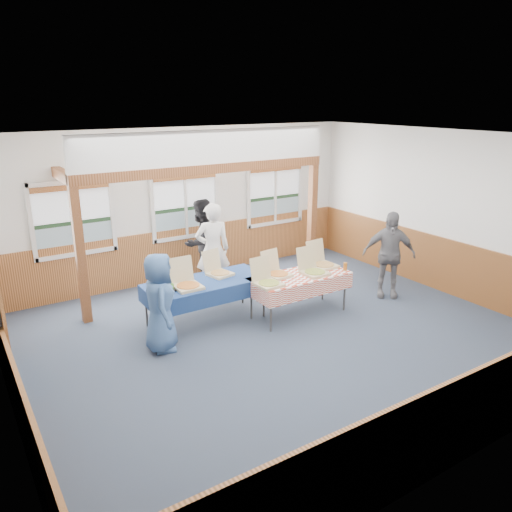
% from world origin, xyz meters
% --- Properties ---
extents(floor, '(8.00, 8.00, 0.00)m').
position_xyz_m(floor, '(0.00, 0.00, 0.00)').
color(floor, '#283041').
rests_on(floor, ground).
extents(ceiling, '(8.00, 8.00, 0.00)m').
position_xyz_m(ceiling, '(0.00, 0.00, 3.20)').
color(ceiling, white).
rests_on(ceiling, wall_back).
extents(wall_back, '(8.00, 0.00, 8.00)m').
position_xyz_m(wall_back, '(0.00, 3.50, 1.60)').
color(wall_back, silver).
rests_on(wall_back, floor).
extents(wall_front, '(8.00, 0.00, 8.00)m').
position_xyz_m(wall_front, '(0.00, -3.50, 1.60)').
color(wall_front, silver).
rests_on(wall_front, floor).
extents(wall_right, '(0.00, 8.00, 8.00)m').
position_xyz_m(wall_right, '(4.00, 0.00, 1.60)').
color(wall_right, silver).
rests_on(wall_right, floor).
extents(wainscot_back, '(7.98, 0.05, 1.10)m').
position_xyz_m(wainscot_back, '(0.00, 3.48, 0.55)').
color(wainscot_back, brown).
rests_on(wainscot_back, floor).
extents(wainscot_front, '(7.98, 0.05, 1.10)m').
position_xyz_m(wainscot_front, '(0.00, -3.48, 0.55)').
color(wainscot_front, brown).
rests_on(wainscot_front, floor).
extents(wainscot_left, '(0.05, 6.98, 1.10)m').
position_xyz_m(wainscot_left, '(-3.98, 0.00, 0.55)').
color(wainscot_left, brown).
rests_on(wainscot_left, floor).
extents(wainscot_right, '(0.05, 6.98, 1.10)m').
position_xyz_m(wainscot_right, '(3.98, 0.00, 0.55)').
color(wainscot_right, brown).
rests_on(wainscot_right, floor).
extents(window_left, '(1.56, 0.10, 1.46)m').
position_xyz_m(window_left, '(-2.30, 3.46, 1.68)').
color(window_left, silver).
rests_on(window_left, wall_back).
extents(window_mid, '(1.56, 0.10, 1.46)m').
position_xyz_m(window_mid, '(0.00, 3.46, 1.68)').
color(window_mid, silver).
rests_on(window_mid, wall_back).
extents(window_right, '(1.56, 0.10, 1.46)m').
position_xyz_m(window_right, '(2.30, 3.46, 1.68)').
color(window_right, silver).
rests_on(window_right, wall_back).
extents(post_left, '(0.15, 0.15, 2.40)m').
position_xyz_m(post_left, '(-2.50, 2.30, 1.20)').
color(post_left, '#592D13').
rests_on(post_left, floor).
extents(post_right, '(0.15, 0.15, 2.40)m').
position_xyz_m(post_right, '(2.50, 2.30, 1.20)').
color(post_right, '#592D13').
rests_on(post_right, floor).
extents(cross_beam, '(5.15, 0.18, 0.18)m').
position_xyz_m(cross_beam, '(0.00, 2.30, 2.49)').
color(cross_beam, '#592D13').
rests_on(cross_beam, post_left).
extents(table_left, '(2.25, 1.40, 0.76)m').
position_xyz_m(table_left, '(-0.73, 1.16, 0.71)').
color(table_left, '#393939').
rests_on(table_left, floor).
extents(table_right, '(1.91, 1.06, 0.76)m').
position_xyz_m(table_right, '(0.81, 0.53, 0.70)').
color(table_right, '#393939').
rests_on(table_right, floor).
extents(pizza_box_a, '(0.43, 0.52, 0.47)m').
position_xyz_m(pizza_box_a, '(-1.13, 1.05, 0.83)').
color(pizza_box_a, tan).
rests_on(pizza_box_a, table_left).
extents(pizza_box_b, '(0.47, 0.54, 0.42)m').
position_xyz_m(pizza_box_b, '(-0.39, 1.32, 0.82)').
color(pizza_box_b, tan).
rests_on(pizza_box_b, table_left).
extents(pizza_box_c, '(0.43, 0.51, 0.44)m').
position_xyz_m(pizza_box_c, '(0.06, 0.43, 0.82)').
color(pizza_box_c, tan).
rests_on(pizza_box_c, table_right).
extents(pizza_box_d, '(0.44, 0.52, 0.42)m').
position_xyz_m(pizza_box_d, '(0.46, 0.72, 0.82)').
color(pizza_box_d, tan).
rests_on(pizza_box_d, table_right).
extents(pizza_box_e, '(0.42, 0.51, 0.45)m').
position_xyz_m(pizza_box_e, '(1.06, 0.45, 0.82)').
color(pizza_box_e, tan).
rests_on(pizza_box_e, table_right).
extents(pizza_box_f, '(0.45, 0.53, 0.46)m').
position_xyz_m(pizza_box_f, '(1.46, 0.67, 0.83)').
color(pizza_box_f, tan).
rests_on(pizza_box_f, table_right).
extents(veggie_tray, '(0.42, 0.42, 0.10)m').
position_xyz_m(veggie_tray, '(-1.48, 1.16, 0.79)').
color(veggie_tray, black).
rests_on(veggie_tray, table_left).
extents(drink_glass, '(0.07, 0.07, 0.15)m').
position_xyz_m(drink_glass, '(1.66, 0.28, 0.83)').
color(drink_glass, '#9D581A').
rests_on(drink_glass, table_right).
extents(woman_white, '(0.77, 0.61, 1.86)m').
position_xyz_m(woman_white, '(-0.03, 2.21, 0.93)').
color(woman_white, silver).
rests_on(woman_white, floor).
extents(woman_black, '(1.07, 0.97, 1.81)m').
position_xyz_m(woman_black, '(0.05, 2.86, 0.91)').
color(woman_black, black).
rests_on(woman_black, floor).
extents(man_blue, '(0.68, 0.87, 1.57)m').
position_xyz_m(man_blue, '(-1.78, 0.64, 0.78)').
color(man_blue, '#395C90').
rests_on(man_blue, floor).
extents(person_grey, '(1.04, 0.96, 1.71)m').
position_xyz_m(person_grey, '(2.82, 0.31, 0.86)').
color(person_grey, slate).
rests_on(person_grey, floor).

